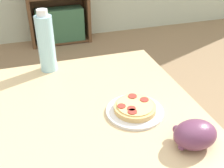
{
  "coord_description": "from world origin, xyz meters",
  "views": [
    {
      "loc": [
        -0.01,
        -0.85,
        1.36
      ],
      "look_at": [
        0.27,
        0.04,
        0.8
      ],
      "focal_mm": 45.0,
      "sensor_mm": 36.0,
      "label": 1
    }
  ],
  "objects": [
    {
      "name": "dining_table",
      "position": [
        0.06,
        -0.02,
        0.63
      ],
      "size": [
        1.03,
        0.89,
        0.74
      ],
      "color": "#D1B27F",
      "rests_on": "ground_plane"
    },
    {
      "name": "drink_bottle",
      "position": [
        0.06,
        0.35,
        0.87
      ],
      "size": [
        0.08,
        0.08,
        0.28
      ],
      "color": "#A3DBEA",
      "rests_on": "dining_table"
    },
    {
      "name": "grape_bunch",
      "position": [
        0.44,
        -0.3,
        0.78
      ],
      "size": [
        0.15,
        0.12,
        0.09
      ],
      "color": "#6B3856",
      "rests_on": "dining_table"
    },
    {
      "name": "pizza_on_plate",
      "position": [
        0.32,
        -0.08,
        0.75
      ],
      "size": [
        0.21,
        0.21,
        0.04
      ],
      "color": "white",
      "rests_on": "dining_table"
    }
  ]
}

